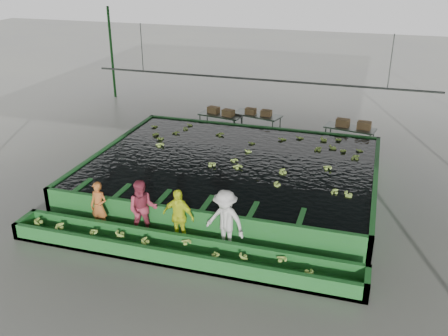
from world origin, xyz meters
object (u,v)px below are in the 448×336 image
(worker_a, at_px, (99,206))
(worker_c, at_px, (178,216))
(packing_table_left, at_px, (221,124))
(box_stack_right, at_px, (353,127))
(worker_b, at_px, (143,209))
(box_stack_mid, at_px, (258,115))
(worker_d, at_px, (225,221))
(packing_table_mid, at_px, (257,125))
(packing_table_right, at_px, (349,138))
(box_stack_left, at_px, (221,114))
(flotation_tank, at_px, (232,171))
(sorting_trough, at_px, (180,251))

(worker_a, relative_size, worker_c, 0.91)
(packing_table_left, height_order, box_stack_right, box_stack_right)
(worker_b, xyz_separation_m, box_stack_mid, (1.15, 9.46, 0.10))
(worker_d, relative_size, packing_table_mid, 0.84)
(worker_a, relative_size, box_stack_right, 1.08)
(box_stack_right, bearing_deg, worker_c, -114.85)
(worker_c, xyz_separation_m, box_stack_right, (4.21, 9.09, 0.10))
(worker_c, distance_m, box_stack_right, 10.02)
(box_stack_mid, distance_m, box_stack_right, 4.18)
(packing_table_right, distance_m, box_stack_left, 5.79)
(packing_table_left, relative_size, box_stack_mid, 1.65)
(box_stack_left, bearing_deg, flotation_tank, -68.22)
(box_stack_left, bearing_deg, worker_b, -86.49)
(sorting_trough, xyz_separation_m, box_stack_mid, (-0.29, 10.26, 0.74))
(packing_table_left, xyz_separation_m, packing_table_right, (5.78, -0.24, 0.02))
(worker_a, relative_size, box_stack_left, 1.17)
(worker_c, xyz_separation_m, worker_d, (1.39, 0.00, 0.08))
(worker_b, xyz_separation_m, worker_c, (1.10, 0.00, -0.05))
(worker_a, xyz_separation_m, packing_table_left, (0.86, 9.31, -0.32))
(worker_a, distance_m, packing_table_right, 11.24)
(worker_b, xyz_separation_m, packing_table_mid, (1.07, 9.55, -0.39))
(box_stack_left, distance_m, box_stack_right, 5.89)
(box_stack_left, distance_m, box_stack_mid, 1.73)
(flotation_tank, bearing_deg, box_stack_right, 51.03)
(flotation_tank, bearing_deg, worker_c, -94.47)
(packing_table_left, bearing_deg, worker_c, -79.77)
(box_stack_mid, height_order, box_stack_right, box_stack_mid)
(packing_table_right, height_order, box_stack_mid, box_stack_mid)
(worker_b, relative_size, worker_c, 1.06)
(worker_c, height_order, box_stack_right, worker_c)
(packing_table_right, xyz_separation_m, box_stack_right, (0.11, 0.02, 0.47))
(worker_c, xyz_separation_m, box_stack_left, (-1.67, 9.33, 0.06))
(sorting_trough, bearing_deg, box_stack_left, 101.22)
(packing_table_left, relative_size, packing_table_mid, 0.90)
(worker_a, bearing_deg, worker_d, 6.46)
(flotation_tank, relative_size, worker_a, 6.51)
(packing_table_mid, xyz_separation_m, box_stack_left, (-1.64, -0.22, 0.40))
(box_stack_right, bearing_deg, worker_d, -107.24)
(worker_d, relative_size, packing_table_left, 0.93)
(packing_table_right, relative_size, box_stack_left, 1.57)
(worker_d, bearing_deg, worker_a, -164.23)
(worker_c, bearing_deg, packing_table_mid, 98.08)
(worker_a, distance_m, worker_c, 2.54)
(packing_table_left, distance_m, box_stack_left, 0.45)
(box_stack_mid, xyz_separation_m, box_stack_right, (4.16, -0.37, -0.06))
(flotation_tank, bearing_deg, worker_a, -123.74)
(packing_table_mid, bearing_deg, flotation_tank, -85.95)
(packing_table_mid, height_order, packing_table_right, packing_table_mid)
(worker_c, distance_m, worker_d, 1.39)
(worker_a, relative_size, worker_b, 0.86)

